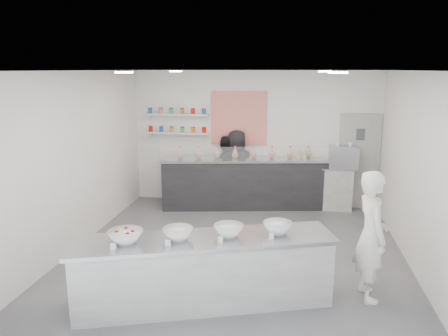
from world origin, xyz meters
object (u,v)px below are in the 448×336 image
Objects in this scene: woman_prep at (371,236)px; staff_right at (236,167)px; prep_counter at (204,271)px; espresso_machine at (343,157)px; espresso_ledge at (323,188)px; staff_left at (225,170)px; back_bar at (244,183)px.

staff_right is at bearing 20.59° from woman_prep.
prep_counter is 5.56× the size of espresso_machine.
espresso_machine reaches higher than prep_counter.
espresso_ledge is 0.74× the size of staff_right.
staff_right is (-0.17, 4.43, 0.39)m from prep_counter.
woman_prep is at bearing -90.19° from espresso_machine.
woman_prep is at bearing 101.88° from staff_right.
staff_left is at bearing -18.78° from staff_right.
staff_right is at bearing 73.80° from prep_counter.
prep_counter is 1.92× the size of woman_prep.
staff_left reaches higher than espresso_ledge.
back_bar is (0.04, 4.18, 0.10)m from prep_counter.
woman_prep is at bearing 125.59° from staff_left.
prep_counter is 4.18m from back_bar.
espresso_ledge is at bearing 180.00° from espresso_machine.
back_bar reaches higher than espresso_ledge.
staff_right is (-2.31, 3.90, -0.03)m from woman_prep.
prep_counter is at bearing 97.70° from staff_left.
back_bar is at bearing -174.92° from espresso_machine.
espresso_machine is at bearing 159.71° from staff_right.
espresso_ledge is 3.88m from woman_prep.
woman_prep is at bearing -84.23° from espresso_ledge.
back_bar is 0.43m from staff_right.
back_bar is 1.73m from espresso_ledge.
woman_prep reaches higher than back_bar.
staff_right is at bearing 178.49° from espresso_machine.
espresso_machine reaches higher than back_bar.
back_bar is 4.23m from woman_prep.
woman_prep is 4.67m from staff_left.
back_bar is at bearing 110.24° from staff_right.
staff_left is 0.27m from staff_right.
prep_counter is 2.16× the size of staff_left.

